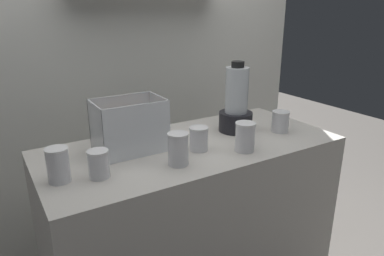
% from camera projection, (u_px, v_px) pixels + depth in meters
% --- Properties ---
extents(counter, '(1.40, 0.64, 0.90)m').
position_uv_depth(counter, '(192.00, 226.00, 1.81)').
color(counter, beige).
rests_on(counter, ground_plane).
extents(back_wall_unit, '(2.60, 0.24, 2.50)m').
position_uv_depth(back_wall_unit, '(127.00, 50.00, 2.17)').
color(back_wall_unit, silver).
rests_on(back_wall_unit, ground_plane).
extents(carrot_display_bin, '(0.30, 0.20, 0.23)m').
position_uv_depth(carrot_display_bin, '(130.00, 135.00, 1.57)').
color(carrot_display_bin, white).
rests_on(carrot_display_bin, counter).
extents(blender_pitcher, '(0.17, 0.17, 0.36)m').
position_uv_depth(blender_pitcher, '(236.00, 105.00, 1.80)').
color(blender_pitcher, black).
rests_on(blender_pitcher, counter).
extents(juice_cup_carrot_far_left, '(0.08, 0.08, 0.13)m').
position_uv_depth(juice_cup_carrot_far_left, '(58.00, 167.00, 1.29)').
color(juice_cup_carrot_far_left, white).
rests_on(juice_cup_carrot_far_left, counter).
extents(juice_cup_carrot_left, '(0.08, 0.08, 0.11)m').
position_uv_depth(juice_cup_carrot_left, '(99.00, 165.00, 1.32)').
color(juice_cup_carrot_left, white).
rests_on(juice_cup_carrot_left, counter).
extents(juice_cup_mango_middle, '(0.09, 0.09, 0.14)m').
position_uv_depth(juice_cup_mango_middle, '(178.00, 150.00, 1.43)').
color(juice_cup_mango_middle, white).
rests_on(juice_cup_mango_middle, counter).
extents(juice_cup_carrot_right, '(0.09, 0.09, 0.11)m').
position_uv_depth(juice_cup_carrot_right, '(199.00, 139.00, 1.58)').
color(juice_cup_carrot_right, white).
rests_on(juice_cup_carrot_right, counter).
extents(juice_cup_beet_far_right, '(0.09, 0.09, 0.13)m').
position_uv_depth(juice_cup_beet_far_right, '(245.00, 139.00, 1.57)').
color(juice_cup_beet_far_right, white).
rests_on(juice_cup_beet_far_right, counter).
extents(juice_cup_pomegranate_rightmost, '(0.09, 0.09, 0.11)m').
position_uv_depth(juice_cup_pomegranate_rightmost, '(280.00, 123.00, 1.82)').
color(juice_cup_pomegranate_rightmost, white).
rests_on(juice_cup_pomegranate_rightmost, counter).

